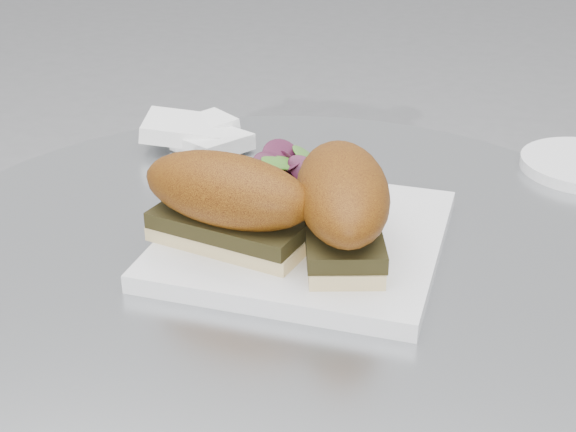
{
  "coord_description": "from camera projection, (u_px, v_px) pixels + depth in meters",
  "views": [
    {
      "loc": [
        0.13,
        -0.6,
        1.07
      ],
      "look_at": [
        0.01,
        -0.0,
        0.77
      ],
      "focal_mm": 50.0,
      "sensor_mm": 36.0,
      "label": 1
    }
  ],
  "objects": [
    {
      "name": "plate",
      "position": [
        305.0,
        238.0,
        0.71
      ],
      "size": [
        0.25,
        0.25,
        0.02
      ],
      "primitive_type": "cube",
      "rotation": [
        0.0,
        0.0,
        -0.08
      ],
      "color": "white",
      "rests_on": "table"
    },
    {
      "name": "sandwich_left",
      "position": [
        227.0,
        200.0,
        0.66
      ],
      "size": [
        0.17,
        0.11,
        0.08
      ],
      "rotation": [
        0.0,
        0.0,
        -0.27
      ],
      "color": "tan",
      "rests_on": "plate"
    },
    {
      "name": "sandwich_right",
      "position": [
        342.0,
        201.0,
        0.66
      ],
      "size": [
        0.11,
        0.18,
        0.08
      ],
      "rotation": [
        0.0,
        0.0,
        -1.35
      ],
      "color": "tan",
      "rests_on": "plate"
    },
    {
      "name": "salad",
      "position": [
        283.0,
        169.0,
        0.76
      ],
      "size": [
        0.11,
        0.11,
        0.05
      ],
      "primitive_type": null,
      "color": "#458D2E",
      "rests_on": "plate"
    },
    {
      "name": "napkin",
      "position": [
        198.0,
        139.0,
        0.92
      ],
      "size": [
        0.13,
        0.13,
        0.02
      ],
      "primitive_type": null,
      "rotation": [
        0.0,
        0.0,
        -0.09
      ],
      "color": "white",
      "rests_on": "table"
    }
  ]
}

